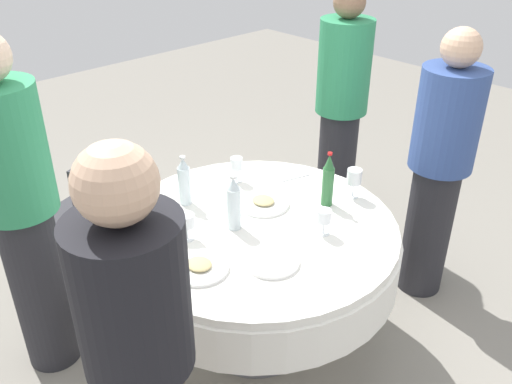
{
  "coord_description": "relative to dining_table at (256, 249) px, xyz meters",
  "views": [
    {
      "loc": [
        -1.59,
        1.51,
        2.17
      ],
      "look_at": [
        0.0,
        0.0,
        0.92
      ],
      "focal_mm": 38.62,
      "sensor_mm": 36.0,
      "label": 1
    }
  ],
  "objects": [
    {
      "name": "plate_mid",
      "position": [
        0.1,
        -0.15,
        0.16
      ],
      "size": [
        0.26,
        0.26,
        0.04
      ],
      "color": "white",
      "rests_on": "dining_table"
    },
    {
      "name": "plate_east",
      "position": [
        -0.27,
        0.16,
        0.16
      ],
      "size": [
        0.24,
        0.24,
        0.02
      ],
      "color": "white",
      "rests_on": "dining_table"
    },
    {
      "name": "bottle_clear_near",
      "position": [
        0.39,
        0.12,
        0.27
      ],
      "size": [
        0.06,
        0.06,
        0.26
      ],
      "color": "silver",
      "rests_on": "dining_table"
    },
    {
      "name": "person_near",
      "position": [
        0.64,
        0.84,
        0.29
      ],
      "size": [
        0.34,
        0.34,
        1.68
      ],
      "rotation": [
        0.0,
        0.0,
        -0.65
      ],
      "color": "#26262B",
      "rests_on": "ground_plane"
    },
    {
      "name": "person_front",
      "position": [
        -0.35,
        -1.04,
        0.22
      ],
      "size": [
        0.34,
        0.34,
        1.56
      ],
      "rotation": [
        0.0,
        0.0,
        2.82
      ],
      "color": "#26262B",
      "rests_on": "ground_plane"
    },
    {
      "name": "wine_glass_far",
      "position": [
        -0.16,
        -0.54,
        0.26
      ],
      "size": [
        0.08,
        0.08,
        0.16
      ],
      "color": "white",
      "rests_on": "dining_table"
    },
    {
      "name": "wine_glass_front",
      "position": [
        -0.27,
        -0.17,
        0.24
      ],
      "size": [
        0.07,
        0.07,
        0.13
      ],
      "color": "white",
      "rests_on": "dining_table"
    },
    {
      "name": "bottle_clear_inner",
      "position": [
        0.05,
        0.1,
        0.28
      ],
      "size": [
        0.07,
        0.07,
        0.28
      ],
      "color": "silver",
      "rests_on": "dining_table"
    },
    {
      "name": "plate_left",
      "position": [
        -0.09,
        0.41,
        0.16
      ],
      "size": [
        0.25,
        0.25,
        0.04
      ],
      "color": "white",
      "rests_on": "dining_table"
    },
    {
      "name": "chair_far",
      "position": [
        1.02,
        0.34,
        -0.07
      ],
      "size": [
        0.51,
        0.51,
        0.87
      ],
      "rotation": [
        0.0,
        0.0,
        -1.25
      ],
      "color": "#2D2D33",
      "rests_on": "ground_plane"
    },
    {
      "name": "ground_plane",
      "position": [
        0.0,
        0.0,
        -0.59
      ],
      "size": [
        10.0,
        10.0,
        0.0
      ],
      "primitive_type": "plane",
      "color": "gray"
    },
    {
      "name": "dining_table",
      "position": [
        0.0,
        0.0,
        0.0
      ],
      "size": [
        1.38,
        1.38,
        0.74
      ],
      "color": "white",
      "rests_on": "ground_plane"
    },
    {
      "name": "person_inner",
      "position": [
        -0.46,
        0.93,
        0.26
      ],
      "size": [
        0.34,
        0.34,
        1.61
      ],
      "rotation": [
        0.0,
        0.0,
        0.46
      ],
      "color": "#4C3F33",
      "rests_on": "ground_plane"
    },
    {
      "name": "person_north",
      "position": [
        0.5,
        -1.25,
        0.26
      ],
      "size": [
        0.34,
        0.34,
        1.63
      ],
      "rotation": [
        0.0,
        0.0,
        3.52
      ],
      "color": "#26262B",
      "rests_on": "ground_plane"
    },
    {
      "name": "wine_glass_rear",
      "position": [
        0.38,
        -0.22,
        0.25
      ],
      "size": [
        0.07,
        0.07,
        0.14
      ],
      "color": "white",
      "rests_on": "dining_table"
    },
    {
      "name": "bottle_green_north",
      "position": [
        -0.11,
        -0.39,
        0.28
      ],
      "size": [
        0.06,
        0.06,
        0.29
      ],
      "color": "#2D6B38",
      "rests_on": "dining_table"
    },
    {
      "name": "knife_front",
      "position": [
        0.45,
        0.31,
        0.15
      ],
      "size": [
        0.18,
        0.05,
        0.0
      ],
      "primitive_type": "cube",
      "rotation": [
        0.0,
        0.0,
        0.17
      ],
      "color": "silver",
      "rests_on": "dining_table"
    },
    {
      "name": "wine_glass_outer",
      "position": [
        0.12,
        0.31,
        0.24
      ],
      "size": [
        0.07,
        0.07,
        0.13
      ],
      "color": "white",
      "rests_on": "dining_table"
    },
    {
      "name": "spoon_north",
      "position": [
        0.18,
        -0.48,
        0.15
      ],
      "size": [
        0.07,
        0.18,
        0.0
      ],
      "primitive_type": "cube",
      "rotation": [
        0.0,
        0.0,
        1.27
      ],
      "color": "silver",
      "rests_on": "dining_table"
    },
    {
      "name": "knife_inner",
      "position": [
        0.25,
        0.39,
        0.15
      ],
      "size": [
        0.14,
        0.14,
        0.0
      ],
      "primitive_type": "cube",
      "rotation": [
        0.0,
        0.0,
        5.48
      ],
      "color": "silver",
      "rests_on": "dining_table"
    }
  ]
}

